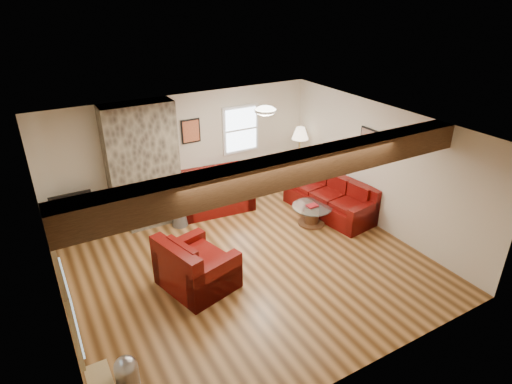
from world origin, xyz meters
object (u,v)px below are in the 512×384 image
Objects in this scene: armchair_red at (197,262)px; coffee_table at (312,215)px; television at (71,202)px; floor_lamp at (300,137)px; tv_cabinet at (76,224)px; loveseat at (214,191)px; sofa_three at (330,196)px.

armchair_red is 1.35× the size of coffee_table.
floor_lamp is (5.09, -0.34, 0.56)m from television.
floor_lamp reaches higher than tv_cabinet.
television is 5.13m from floor_lamp.
loveseat is at bearing -6.00° from tv_cabinet.
floor_lamp reaches higher than coffee_table.
floor_lamp is (2.23, -0.04, 0.88)m from loveseat.
sofa_three is 1.34× the size of floor_lamp.
tv_cabinet is at bearing 0.00° from television.
tv_cabinet is (-1.48, 2.61, -0.19)m from armchair_red.
television reaches higher than sofa_three.
television is at bearing -116.76° from sofa_three.
tv_cabinet is 5.20m from floor_lamp.
floor_lamp reaches higher than television.
loveseat reaches higher than sofa_three.
coffee_table is at bearing -41.91° from loveseat.
tv_cabinet is at bearing 179.97° from loveseat.
sofa_three is 1.92× the size of tv_cabinet.
armchair_red is 0.73× the size of floor_lamp.
loveseat is at bearing -131.96° from sofa_three.
floor_lamp is at bearing -3.77° from tv_cabinet.
television is (0.00, 0.00, 0.49)m from tv_cabinet.
television is at bearing 14.45° from armchair_red.
loveseat is 2.89m from television.
armchair_red reaches higher than sofa_three.
television is (-2.86, 0.30, 0.32)m from loveseat.
loveseat is 2.69m from armchair_red.
tv_cabinet is at bearing -116.76° from sofa_three.
coffee_table is 4.73m from tv_cabinet.
loveseat is 2.40m from floor_lamp.
armchair_red is 4.35m from floor_lamp.
armchair_red is at bearing -60.49° from tv_cabinet.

